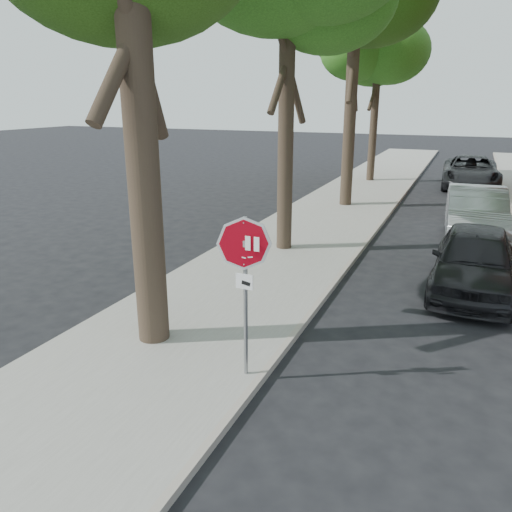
% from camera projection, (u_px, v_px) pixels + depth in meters
% --- Properties ---
extents(ground, '(120.00, 120.00, 0.00)m').
position_uv_depth(ground, '(287.00, 389.00, 7.86)').
color(ground, black).
rests_on(ground, ground).
extents(sidewalk_left, '(4.00, 55.00, 0.12)m').
position_uv_depth(sidewalk_left, '(330.00, 215.00, 19.30)').
color(sidewalk_left, gray).
rests_on(sidewalk_left, ground).
extents(curb_left, '(0.12, 55.00, 0.13)m').
position_uv_depth(curb_left, '(384.00, 220.00, 18.53)').
color(curb_left, '#9E9384').
rests_on(curb_left, ground).
extents(stop_sign, '(0.76, 0.34, 2.61)m').
position_uv_depth(stop_sign, '(245.00, 267.00, 7.51)').
color(stop_sign, gray).
rests_on(stop_sign, sidewalk_left).
extents(tree_far, '(5.29, 4.91, 9.33)m').
position_uv_depth(tree_far, '(379.00, 39.00, 25.21)').
color(tree_far, black).
rests_on(tree_far, sidewalk_left).
extents(car_a, '(1.91, 4.55, 1.54)m').
position_uv_depth(car_a, '(474.00, 260.00, 11.66)').
color(car_a, black).
rests_on(car_a, ground).
extents(car_b, '(2.04, 5.09, 1.64)m').
position_uv_depth(car_b, '(476.00, 214.00, 16.08)').
color(car_b, '#A6A9AE').
rests_on(car_b, ground).
extents(car_d, '(2.89, 5.87, 1.60)m').
position_uv_depth(car_d, '(471.00, 172.00, 25.30)').
color(car_d, black).
rests_on(car_d, ground).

